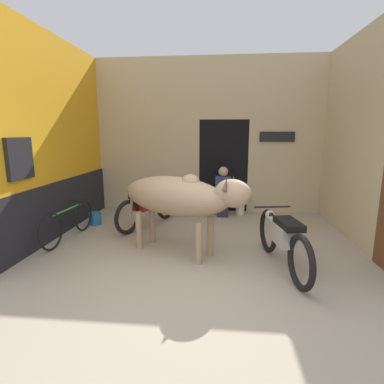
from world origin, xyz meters
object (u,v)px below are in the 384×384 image
Objects in this scene: shopkeeper_seated at (223,190)px; bicycle at (69,222)px; motorcycle_far at (148,205)px; bucket at (95,218)px; motorcycle_near at (283,237)px; plastic_stool at (240,206)px; cow at (179,197)px.

bicycle is at bearing -145.97° from shopkeeper_seated.
motorcycle_far is 6.87× the size of bucket.
plastic_stool is at bearing 98.61° from motorcycle_near.
bucket is at bearing 153.83° from motorcycle_near.
motorcycle_far is 1.52× the size of shopkeeper_seated.
motorcycle_far is 4.33× the size of plastic_stool.
bucket is (-1.19, -0.02, -0.32)m from motorcycle_far.
shopkeeper_seated is (0.71, 2.38, -0.33)m from cow.
motorcycle_near is at bearing -36.45° from motorcycle_far.
cow reaches higher than motorcycle_far.
cow reaches higher than bicycle.
motorcycle_near is at bearing -26.17° from bucket.
bicycle is 1.44× the size of shopkeeper_seated.
plastic_stool is (-0.44, 2.88, -0.24)m from motorcycle_near.
shopkeeper_seated is 4.52× the size of bucket.
bicycle reaches higher than plastic_stool.
motorcycle_far is at bearing 37.09° from bicycle.
cow is 2.28m from bicycle.
bicycle is (-2.14, 0.46, -0.63)m from cow.
plastic_stool is 1.59× the size of bucket.
motorcycle_far is 1.06× the size of bicycle.
bicycle is 0.97m from bucket.
shopkeeper_seated is at bearing -164.59° from plastic_stool.
bucket is at bearing 145.72° from cow.
motorcycle_far reaches higher than plastic_stool.
cow reaches higher than shopkeeper_seated.
motorcycle_far is (-0.87, 1.42, -0.51)m from cow.
cow is at bearing -106.61° from shopkeeper_seated.
shopkeeper_seated is at bearing 73.39° from cow.
motorcycle_far is 1.85m from shopkeeper_seated.
cow is 1.93× the size of shopkeeper_seated.
plastic_stool is at bearing 28.31° from motorcycle_far.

